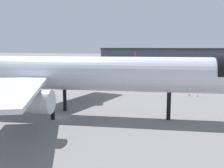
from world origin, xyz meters
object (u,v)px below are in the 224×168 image
at_px(airliner_near_gate, 71,74).
at_px(traffic_cone_wingtip, 197,96).
at_px(airliner_far_taxiway, 139,63).
at_px(traffic_cone_near_nose, 189,95).

distance_m(airliner_near_gate, traffic_cone_wingtip, 40.46).
height_order(airliner_far_taxiway, traffic_cone_wingtip, airliner_far_taxiway).
bearing_deg(traffic_cone_near_nose, traffic_cone_wingtip, -5.97).
distance_m(airliner_far_taxiway, traffic_cone_near_nose, 83.46).
bearing_deg(airliner_far_taxiway, traffic_cone_near_nose, 0.34).
height_order(airliner_far_taxiway, traffic_cone_near_nose, airliner_far_taxiway).
xyz_separation_m(airliner_near_gate, airliner_far_taxiway, (-11.94, 107.46, -4.05)).
xyz_separation_m(airliner_far_taxiway, traffic_cone_wingtip, (36.35, -76.33, -4.47)).
height_order(traffic_cone_near_nose, traffic_cone_wingtip, traffic_cone_near_nose).
relative_size(airliner_far_taxiway, traffic_cone_wingtip, 57.61).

